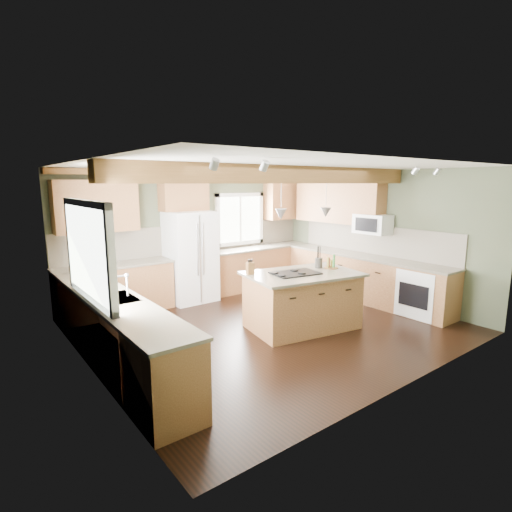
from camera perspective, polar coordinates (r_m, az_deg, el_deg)
floor at (r=6.74m, az=1.93°, el=-10.00°), size 5.60×5.60×0.00m
ceiling at (r=6.32m, az=2.07°, el=12.67°), size 5.60×5.60×0.00m
wall_back at (r=8.46m, az=-8.84°, el=3.15°), size 5.60×0.00×5.60m
wall_left at (r=5.13m, az=-22.93°, el=-2.21°), size 0.00×5.00×5.00m
wall_right at (r=8.45m, az=16.84°, el=2.82°), size 0.00×5.00×5.00m
ceiling_beam at (r=6.05m, az=4.23°, el=11.53°), size 5.55×0.26×0.26m
soffit_trim at (r=8.31m, az=-8.74°, el=11.59°), size 5.55×0.20×0.10m
backsplash_back at (r=8.46m, az=-8.77°, el=2.54°), size 5.58×0.03×0.58m
backsplash_right at (r=8.48m, az=16.48°, el=2.25°), size 0.03×3.70×0.58m
base_cab_back_left at (r=7.66m, az=-19.40°, el=-4.64°), size 2.02×0.60×0.88m
counter_back_left at (r=7.56m, az=-19.61°, el=-1.27°), size 2.06×0.64×0.04m
base_cab_back_right at (r=9.17m, az=0.41°, el=-1.63°), size 2.62×0.60×0.88m
counter_back_right at (r=9.08m, az=0.42°, el=1.21°), size 2.66×0.64×0.04m
base_cab_left at (r=5.49m, az=-19.36°, el=-10.53°), size 0.60×3.70×0.88m
counter_left at (r=5.35m, az=-19.65°, el=-5.91°), size 0.64×3.74×0.04m
base_cab_right at (r=8.39m, az=15.06°, el=-3.12°), size 0.60×3.70×0.88m
counter_right at (r=8.30m, az=15.20°, el=-0.03°), size 0.64×3.74×0.04m
upper_cab_back_left at (r=7.49m, az=-21.86°, el=6.61°), size 1.40×0.35×0.90m
upper_cab_over_fridge at (r=8.11m, az=-10.28°, el=8.82°), size 0.96×0.35×0.70m
upper_cab_right at (r=8.81m, az=11.61°, el=7.59°), size 0.35×2.20×0.90m
upper_cab_back_corner at (r=9.59m, az=3.82°, el=7.98°), size 0.90×0.35×0.90m
window_left at (r=5.14m, az=-23.05°, el=0.64°), size 0.04×1.60×1.05m
window_back at (r=9.03m, az=-2.38°, el=5.30°), size 1.10×0.04×1.00m
sink at (r=5.35m, az=-19.66°, el=-5.86°), size 0.50×0.65×0.03m
faucet at (r=5.37m, az=-17.92°, el=-4.10°), size 0.02×0.02×0.28m
dishwasher at (r=4.38m, az=-13.62°, el=-15.89°), size 0.60×0.60×0.84m
oven at (r=7.69m, az=22.71°, el=-4.87°), size 0.60×0.72×0.84m
microwave at (r=8.22m, az=16.31°, el=4.40°), size 0.40×0.70×0.38m
pendant_left at (r=6.12m, az=3.59°, el=5.99°), size 0.18×0.18×0.16m
pendant_right at (r=6.59m, az=9.93°, el=6.17°), size 0.18×0.18×0.16m
refrigerator at (r=8.05m, az=-9.33°, el=-0.11°), size 0.90×0.74×1.80m
island at (r=6.61m, az=6.60°, el=-6.46°), size 1.84×1.31×0.88m
island_top at (r=6.49m, az=6.69°, el=-2.57°), size 1.97×1.44×0.04m
cooktop at (r=6.41m, az=5.65°, el=-2.44°), size 0.80×0.61×0.02m
knife_block at (r=6.32m, az=-0.83°, el=-1.76°), size 0.13×0.10×0.19m
utensil_crock at (r=6.89m, az=8.94°, el=-0.98°), size 0.14×0.14×0.17m
bottle_tray at (r=6.89m, az=10.72°, el=-0.82°), size 0.26×0.26×0.22m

